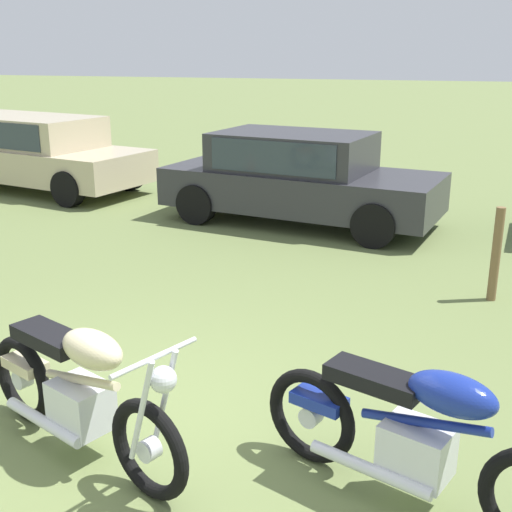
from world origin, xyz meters
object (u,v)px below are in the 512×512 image
(motorcycle_blue, at_px, (418,436))
(car_charcoal, at_px, (298,173))
(fence_post_wooden, at_px, (496,254))
(motorcycle_cream, at_px, (79,391))
(car_beige, at_px, (31,147))

(motorcycle_blue, relative_size, car_charcoal, 0.45)
(fence_post_wooden, bearing_deg, motorcycle_blue, -98.08)
(car_charcoal, bearing_deg, motorcycle_blue, -60.79)
(motorcycle_cream, xyz_separation_m, car_beige, (-5.85, 7.61, 0.35))
(car_charcoal, bearing_deg, car_beige, 178.94)
(motorcycle_cream, relative_size, motorcycle_blue, 0.96)
(motorcycle_cream, height_order, motorcycle_blue, same)
(motorcycle_cream, xyz_separation_m, fence_post_wooden, (2.72, 3.93, 0.04))
(car_beige, distance_m, car_charcoal, 5.75)
(motorcycle_blue, bearing_deg, fence_post_wooden, 101.90)
(car_beige, relative_size, fence_post_wooden, 4.51)
(motorcycle_blue, relative_size, car_beige, 0.42)
(car_charcoal, height_order, fence_post_wooden, car_charcoal)
(motorcycle_blue, distance_m, fence_post_wooden, 3.81)
(motorcycle_cream, height_order, car_beige, car_beige)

